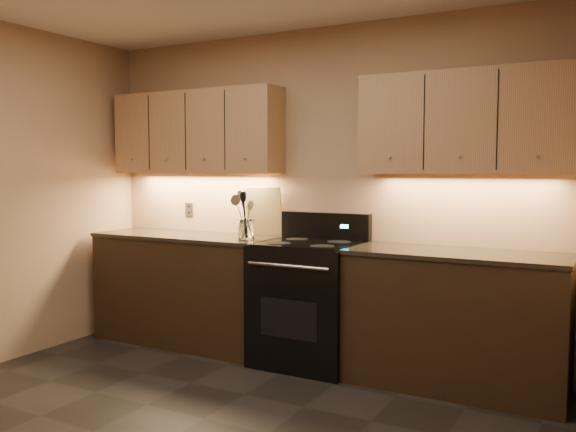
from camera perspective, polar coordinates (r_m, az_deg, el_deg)
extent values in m
cube|color=tan|center=(4.90, 2.88, 2.25)|extent=(4.00, 0.04, 2.60)
cube|color=black|center=(5.33, -9.39, -6.84)|extent=(1.60, 0.60, 0.90)
cube|color=#31291F|center=(5.26, -9.45, -1.87)|extent=(1.62, 0.62, 0.03)
cube|color=black|center=(4.34, 15.40, -9.53)|extent=(1.44, 0.60, 0.90)
cube|color=#31291F|center=(4.25, 15.52, -3.44)|extent=(1.46, 0.62, 0.03)
cube|color=black|center=(4.68, 1.98, -8.23)|extent=(0.76, 0.65, 0.92)
cube|color=black|center=(4.60, 1.99, -2.57)|extent=(0.70, 0.60, 0.01)
cube|color=black|center=(4.85, 3.51, -0.98)|extent=(0.76, 0.07, 0.22)
cube|color=#19E5F2|center=(4.74, 5.30, -0.98)|extent=(0.06, 0.00, 0.03)
cylinder|color=silver|center=(4.32, -0.05, -4.70)|extent=(0.65, 0.02, 0.02)
cube|color=black|center=(4.41, 0.03, -9.63)|extent=(0.46, 0.00, 0.28)
cylinder|color=black|center=(4.56, -0.88, -2.55)|extent=(0.18, 0.18, 0.00)
cylinder|color=black|center=(4.39, 3.21, -2.82)|extent=(0.18, 0.18, 0.00)
cylinder|color=black|center=(4.82, 0.88, -2.18)|extent=(0.18, 0.18, 0.00)
cylinder|color=black|center=(4.66, 4.80, -2.41)|extent=(0.18, 0.18, 0.00)
cube|color=#AD7C56|center=(5.36, -8.57, 7.74)|extent=(1.60, 0.30, 0.70)
cube|color=#AD7C56|center=(4.37, 16.22, 8.38)|extent=(1.44, 0.30, 0.70)
cube|color=#B2B5BA|center=(5.59, -9.23, 0.62)|extent=(0.08, 0.01, 0.12)
cylinder|color=white|center=(4.84, -3.93, -1.24)|extent=(0.14, 0.14, 0.16)
cylinder|color=white|center=(4.85, -3.93, -2.07)|extent=(0.12, 0.12, 0.02)
cube|color=#D9BC75|center=(5.09, -2.26, 0.45)|extent=(0.33, 0.13, 0.41)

